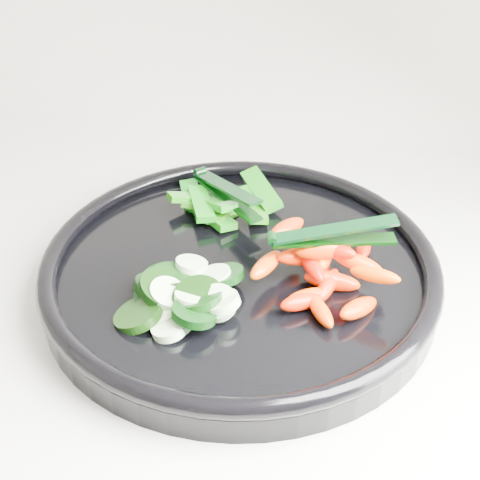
# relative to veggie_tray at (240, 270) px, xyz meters

# --- Properties ---
(veggie_tray) EXTENTS (0.41, 0.41, 0.04)m
(veggie_tray) POSITION_rel_veggie_tray_xyz_m (0.00, 0.00, 0.00)
(veggie_tray) COLOR black
(veggie_tray) RESTS_ON counter
(cucumber_pile) EXTENTS (0.12, 0.12, 0.04)m
(cucumber_pile) POSITION_rel_veggie_tray_xyz_m (-0.04, -0.06, 0.01)
(cucumber_pile) COLOR black
(cucumber_pile) RESTS_ON veggie_tray
(carrot_pile) EXTENTS (0.14, 0.15, 0.05)m
(carrot_pile) POSITION_rel_veggie_tray_xyz_m (0.08, -0.01, 0.02)
(carrot_pile) COLOR #ED2200
(carrot_pile) RESTS_ON veggie_tray
(pepper_pile) EXTENTS (0.12, 0.11, 0.04)m
(pepper_pile) POSITION_rel_veggie_tray_xyz_m (-0.04, 0.09, 0.01)
(pepper_pile) COLOR #1C6709
(pepper_pile) RESTS_ON veggie_tray
(tong_carrot) EXTENTS (0.11, 0.04, 0.02)m
(tong_carrot) POSITION_rel_veggie_tray_xyz_m (0.08, -0.00, 0.05)
(tong_carrot) COLOR black
(tong_carrot) RESTS_ON carrot_pile
(tong_pepper) EXTENTS (0.09, 0.09, 0.02)m
(tong_pepper) POSITION_rel_veggie_tray_xyz_m (-0.03, 0.09, 0.03)
(tong_pepper) COLOR black
(tong_pepper) RESTS_ON pepper_pile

